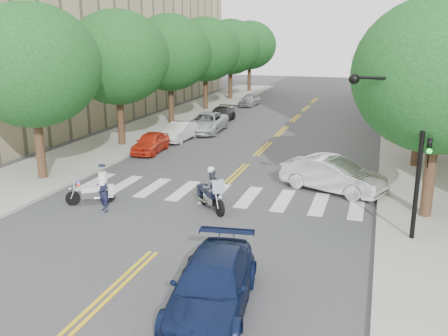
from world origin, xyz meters
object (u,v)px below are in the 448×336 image
at_px(convertible, 333,175).
at_px(sedan_blue, 212,285).
at_px(officer_standing, 104,193).
at_px(motorcycle_parked, 95,193).
at_px(motorcycle_police, 211,190).

relative_size(convertible, sedan_blue, 0.98).
height_order(officer_standing, convertible, officer_standing).
height_order(convertible, sedan_blue, convertible).
bearing_deg(motorcycle_parked, officer_standing, -164.64).
distance_m(motorcycle_police, motorcycle_parked, 5.01).
bearing_deg(convertible, sedan_blue, -167.77).
bearing_deg(motorcycle_police, officer_standing, -21.56).
relative_size(motorcycle_police, officer_standing, 1.16).
bearing_deg(motorcycle_police, sedan_blue, 66.86).
bearing_deg(convertible, officer_standing, 144.86).
xyz_separation_m(officer_standing, convertible, (8.57, 5.50, -0.01)).
bearing_deg(motorcycle_police, convertible, 178.77).
height_order(officer_standing, sedan_blue, officer_standing).
xyz_separation_m(motorcycle_parked, officer_standing, (0.90, -0.76, 0.33)).
distance_m(motorcycle_police, officer_standing, 4.33).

